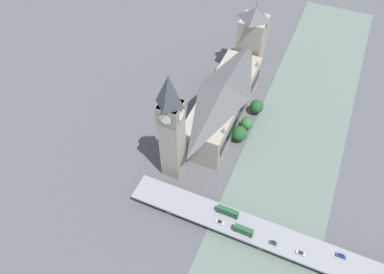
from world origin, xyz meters
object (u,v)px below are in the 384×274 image
object	(u,v)px
victoria_tower	(251,41)
double_decker_bus_mid	(228,212)
road_bridge	(265,235)
double_decker_bus_lead	(244,230)
parliament_hall	(224,102)
car_southbound_lead	(220,222)
car_northbound_tail	(341,256)
clock_tower	(171,127)
car_northbound_lead	(301,253)
car_northbound_mid	(273,243)

from	to	relation	value
victoria_tower	double_decker_bus_mid	world-z (taller)	victoria_tower
road_bridge	double_decker_bus_lead	world-z (taller)	double_decker_bus_lead
parliament_hall	car_southbound_lead	size ratio (longest dim) A/B	18.84
car_northbound_tail	clock_tower	bearing A→B (deg)	-10.29
double_decker_bus_mid	car_northbound_tail	bearing A→B (deg)	-179.78
double_decker_bus_mid	road_bridge	bearing A→B (deg)	171.99
double_decker_bus_mid	car_southbound_lead	world-z (taller)	double_decker_bus_mid
victoria_tower	car_northbound_lead	world-z (taller)	victoria_tower
double_decker_bus_lead	parliament_hall	bearing A→B (deg)	-62.61
victoria_tower	car_northbound_lead	xyz separation A→B (m)	(-69.64, 131.91, -19.64)
car_northbound_tail	car_southbound_lead	size ratio (longest dim) A/B	1.06
car_northbound_lead	car_northbound_tail	distance (m)	19.67
victoria_tower	car_northbound_tail	world-z (taller)	victoria_tower
double_decker_bus_lead	double_decker_bus_mid	bearing A→B (deg)	-31.49
double_decker_bus_mid	car_northbound_mid	xyz separation A→B (m)	(-26.95, 6.44, -1.97)
car_northbound_tail	car_southbound_lead	xyz separation A→B (m)	(61.32, 6.66, -0.02)
parliament_hall	car_northbound_mid	distance (m)	95.28
double_decker_bus_mid	victoria_tower	bearing A→B (deg)	-77.04
road_bridge	car_northbound_tail	world-z (taller)	car_northbound_tail
car_northbound_lead	car_northbound_tail	bearing A→B (deg)	-160.75
victoria_tower	car_northbound_tail	xyz separation A→B (m)	(-88.21, 125.43, -19.60)
car_southbound_lead	clock_tower	bearing A→B (deg)	-32.90
parliament_hall	victoria_tower	world-z (taller)	victoria_tower
parliament_hall	double_decker_bus_mid	xyz separation A→B (m)	(-28.85, 70.30, -6.69)
double_decker_bus_lead	car_northbound_mid	bearing A→B (deg)	-178.69
road_bridge	double_decker_bus_lead	bearing A→B (deg)	19.17
double_decker_bus_lead	double_decker_bus_mid	world-z (taller)	double_decker_bus_mid
double_decker_bus_lead	car_southbound_lead	xyz separation A→B (m)	(13.12, -0.37, -1.92)
victoria_tower	double_decker_bus_lead	bearing A→B (deg)	106.81
parliament_hall	car_southbound_lead	xyz separation A→B (m)	(-26.83, 76.73, -8.71)
victoria_tower	road_bridge	bearing A→B (deg)	111.51
road_bridge	car_northbound_tail	xyz separation A→B (m)	(-37.48, -3.30, 1.76)
road_bridge	car_northbound_lead	distance (m)	19.26
parliament_hall	car_northbound_tail	world-z (taller)	parliament_hall
clock_tower	victoria_tower	bearing A→B (deg)	-96.03
clock_tower	car_northbound_lead	distance (m)	90.73
clock_tower	car_southbound_lead	xyz separation A→B (m)	(-38.22, 24.72, -32.73)
clock_tower	car_northbound_tail	distance (m)	106.33
parliament_hall	clock_tower	bearing A→B (deg)	77.64
parliament_hall	road_bridge	xyz separation A→B (m)	(-50.67, 73.37, -10.46)
double_decker_bus_lead	car_northbound_tail	distance (m)	48.75
parliament_hall	victoria_tower	xyz separation A→B (m)	(0.06, -55.36, 10.91)
road_bridge	car_northbound_lead	xyz separation A→B (m)	(-18.91, 3.18, 1.73)
victoria_tower	car_northbound_mid	size ratio (longest dim) A/B	14.41
double_decker_bus_lead	car_southbound_lead	distance (m)	13.27
clock_tower	car_northbound_tail	xyz separation A→B (m)	(-99.55, 18.07, -32.71)
car_northbound_mid	car_northbound_lead	bearing A→B (deg)	-179.25
clock_tower	road_bridge	distance (m)	74.14
double_decker_bus_mid	car_northbound_mid	world-z (taller)	double_decker_bus_mid
victoria_tower	car_northbound_tail	size ratio (longest dim) A/B	11.69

